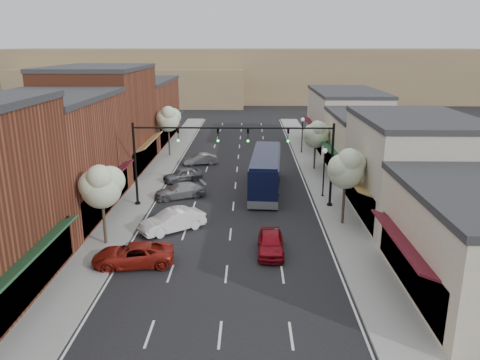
# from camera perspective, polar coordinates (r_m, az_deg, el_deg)

# --- Properties ---
(ground) EXTENTS (160.00, 160.00, 0.00)m
(ground) POSITION_cam_1_polar(r_m,az_deg,el_deg) (31.63, -1.33, -8.03)
(ground) COLOR black
(ground) RESTS_ON ground
(sidewalk_left) EXTENTS (2.80, 73.00, 0.15)m
(sidewalk_left) POSITION_cam_1_polar(r_m,az_deg,el_deg) (50.00, -10.07, 0.97)
(sidewalk_left) COLOR gray
(sidewalk_left) RESTS_ON ground
(sidewalk_right) EXTENTS (2.80, 73.00, 0.15)m
(sidewalk_right) POSITION_cam_1_polar(r_m,az_deg,el_deg) (49.55, 9.35, 0.87)
(sidewalk_right) COLOR gray
(sidewalk_right) RESTS_ON ground
(curb_left) EXTENTS (0.25, 73.00, 0.17)m
(curb_left) POSITION_cam_1_polar(r_m,az_deg,el_deg) (49.75, -8.49, 0.96)
(curb_left) COLOR gray
(curb_left) RESTS_ON ground
(curb_right) EXTENTS (0.25, 73.00, 0.17)m
(curb_right) POSITION_cam_1_polar(r_m,az_deg,el_deg) (49.37, 7.74, 0.88)
(curb_right) COLOR gray
(curb_right) RESTS_ON ground
(bldg_left_midnear) EXTENTS (10.14, 14.10, 9.40)m
(bldg_left_midnear) POSITION_cam_1_polar(r_m,az_deg,el_deg) (39.03, -22.36, 2.65)
(bldg_left_midnear) COLOR brown
(bldg_left_midnear) RESTS_ON ground
(bldg_left_midfar) EXTENTS (10.14, 14.10, 10.90)m
(bldg_left_midfar) POSITION_cam_1_polar(r_m,az_deg,el_deg) (51.80, -16.45, 7.11)
(bldg_left_midfar) COLOR brown
(bldg_left_midfar) RESTS_ON ground
(bldg_left_far) EXTENTS (10.14, 18.10, 8.40)m
(bldg_left_far) POSITION_cam_1_polar(r_m,az_deg,el_deg) (67.24, -12.33, 8.27)
(bldg_left_far) COLOR brown
(bldg_left_far) RESTS_ON ground
(bldg_right_midnear) EXTENTS (9.14, 12.10, 7.90)m
(bldg_right_midnear) POSITION_cam_1_polar(r_m,az_deg,el_deg) (38.06, 20.16, 1.39)
(bldg_right_midnear) COLOR #BDB5A2
(bldg_right_midnear) RESTS_ON ground
(bldg_right_midfar) EXTENTS (9.14, 12.10, 6.40)m
(bldg_right_midfar) POSITION_cam_1_polar(r_m,az_deg,el_deg) (49.41, 15.70, 4.12)
(bldg_right_midfar) COLOR beige
(bldg_right_midfar) RESTS_ON ground
(bldg_right_far) EXTENTS (9.14, 16.10, 7.40)m
(bldg_right_far) POSITION_cam_1_polar(r_m,az_deg,el_deg) (62.77, 12.65, 7.25)
(bldg_right_far) COLOR #BDB5A2
(bldg_right_far) RESTS_ON ground
(hill_far) EXTENTS (120.00, 30.00, 12.00)m
(hill_far) POSITION_cam_1_polar(r_m,az_deg,el_deg) (119.03, 0.55, 12.80)
(hill_far) COLOR #7A6647
(hill_far) RESTS_ON ground
(hill_near) EXTENTS (50.00, 20.00, 8.00)m
(hill_near) POSITION_cam_1_polar(r_m,az_deg,el_deg) (110.38, -12.87, 11.11)
(hill_near) COLOR #7A6647
(hill_near) RESTS_ON ground
(signal_mast_right) EXTENTS (8.22, 0.46, 7.00)m
(signal_mast_right) POSITION_cam_1_polar(r_m,az_deg,el_deg) (38.00, 7.66, 3.34)
(signal_mast_right) COLOR black
(signal_mast_right) RESTS_ON ground
(signal_mast_left) EXTENTS (8.22, 0.46, 7.00)m
(signal_mast_left) POSITION_cam_1_polar(r_m,az_deg,el_deg) (38.38, -9.28, 3.40)
(signal_mast_left) COLOR black
(signal_mast_left) RESTS_ON ground
(tree_right_near) EXTENTS (2.85, 2.65, 5.95)m
(tree_right_near) POSITION_cam_1_polar(r_m,az_deg,el_deg) (34.58, 12.87, 1.50)
(tree_right_near) COLOR #47382B
(tree_right_near) RESTS_ON ground
(tree_right_far) EXTENTS (2.85, 2.65, 5.43)m
(tree_right_far) POSITION_cam_1_polar(r_m,az_deg,el_deg) (50.08, 9.27, 5.63)
(tree_right_far) COLOR #47382B
(tree_right_far) RESTS_ON ground
(tree_left_near) EXTENTS (2.85, 2.65, 5.69)m
(tree_left_near) POSITION_cam_1_polar(r_m,az_deg,el_deg) (31.55, -16.53, -0.61)
(tree_left_near) COLOR #47382B
(tree_left_near) RESTS_ON ground
(tree_left_far) EXTENTS (2.85, 2.65, 6.13)m
(tree_left_far) POSITION_cam_1_polar(r_m,az_deg,el_deg) (56.22, -8.71, 7.42)
(tree_left_far) COLOR #47382B
(tree_left_far) RESTS_ON ground
(lamp_post_near) EXTENTS (0.44, 0.44, 4.44)m
(lamp_post_near) POSITION_cam_1_polar(r_m,az_deg,el_deg) (41.08, 10.23, 1.87)
(lamp_post_near) COLOR black
(lamp_post_near) RESTS_ON ground
(lamp_post_far) EXTENTS (0.44, 0.44, 4.44)m
(lamp_post_far) POSITION_cam_1_polar(r_m,az_deg,el_deg) (58.05, 7.61, 6.14)
(lamp_post_far) COLOR black
(lamp_post_far) RESTS_ON ground
(coach_bus) EXTENTS (3.32, 11.62, 3.51)m
(coach_bus) POSITION_cam_1_polar(r_m,az_deg,el_deg) (42.78, 3.16, 1.05)
(coach_bus) COLOR black
(coach_bus) RESTS_ON ground
(red_hatchback) EXTENTS (1.78, 4.21, 1.42)m
(red_hatchback) POSITION_cam_1_polar(r_m,az_deg,el_deg) (30.40, 3.76, -7.64)
(red_hatchback) COLOR maroon
(red_hatchback) RESTS_ON ground
(parked_car_a) EXTENTS (5.22, 2.99, 1.37)m
(parked_car_a) POSITION_cam_1_polar(r_m,az_deg,el_deg) (29.49, -12.88, -8.88)
(parked_car_a) COLOR maroon
(parked_car_a) RESTS_ON ground
(parked_car_b) EXTENTS (4.82, 4.16, 1.57)m
(parked_car_b) POSITION_cam_1_polar(r_m,az_deg,el_deg) (34.12, -8.24, -4.92)
(parked_car_b) COLOR white
(parked_car_b) RESTS_ON ground
(parked_car_c) EXTENTS (4.87, 3.42, 1.31)m
(parked_car_c) POSITION_cam_1_polar(r_m,az_deg,el_deg) (41.34, -7.32, -1.30)
(parked_car_c) COLOR #929397
(parked_car_c) RESTS_ON ground
(parked_car_d) EXTENTS (4.14, 3.35, 1.33)m
(parked_car_d) POSITION_cam_1_polar(r_m,az_deg,el_deg) (46.30, -7.01, 0.63)
(parked_car_d) COLOR #595B61
(parked_car_d) RESTS_ON ground
(parked_car_e) EXTENTS (3.97, 2.16, 1.24)m
(parked_car_e) POSITION_cam_1_polar(r_m,az_deg,el_deg) (52.67, -4.88, 2.55)
(parked_car_e) COLOR gray
(parked_car_e) RESTS_ON ground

